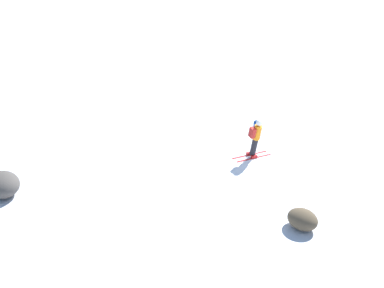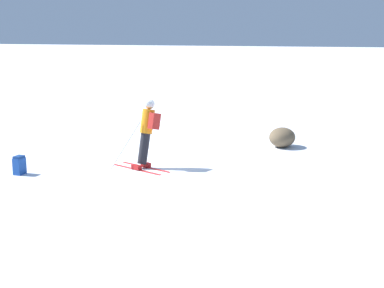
{
  "view_description": "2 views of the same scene",
  "coord_description": "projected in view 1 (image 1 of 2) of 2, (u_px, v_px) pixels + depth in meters",
  "views": [
    {
      "loc": [
        -7.68,
        12.21,
        7.47
      ],
      "look_at": [
        2.16,
        3.04,
        1.34
      ],
      "focal_mm": 35.0,
      "sensor_mm": 36.0,
      "label": 1
    },
    {
      "loc": [
        14.1,
        6.88,
        3.63
      ],
      "look_at": [
        2.53,
        1.97,
        1.05
      ],
      "focal_mm": 50.0,
      "sensor_mm": 36.0,
      "label": 2
    }
  ],
  "objects": [
    {
      "name": "ground_plane",
      "position": [
        279.0,
        168.0,
        15.79
      ],
      "size": [
        300.0,
        300.0,
        0.0
      ],
      "primitive_type": "plane",
      "color": "white"
    },
    {
      "name": "exposed_boulder_0",
      "position": [
        2.0,
        185.0,
        13.64
      ],
      "size": [
        1.42,
        1.21,
        0.93
      ],
      "primitive_type": "ellipsoid",
      "color": "#4C4742",
      "rests_on": "ground"
    },
    {
      "name": "spare_backpack",
      "position": [
        257.0,
        126.0,
        19.52
      ],
      "size": [
        0.31,
        0.23,
        0.5
      ],
      "rotation": [
        0.0,
        0.0,
        0.04
      ],
      "color": "#194293",
      "rests_on": "ground"
    },
    {
      "name": "skier",
      "position": [
        256.0,
        136.0,
        16.13
      ],
      "size": [
        1.26,
        1.86,
        1.93
      ],
      "rotation": [
        0.0,
        0.0,
        -0.3
      ],
      "color": "red",
      "rests_on": "ground"
    },
    {
      "name": "exposed_boulder_1",
      "position": [
        302.0,
        219.0,
        11.95
      ],
      "size": [
        0.99,
        0.85,
        0.65
      ],
      "primitive_type": "ellipsoid",
      "color": "brown",
      "rests_on": "ground"
    }
  ]
}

